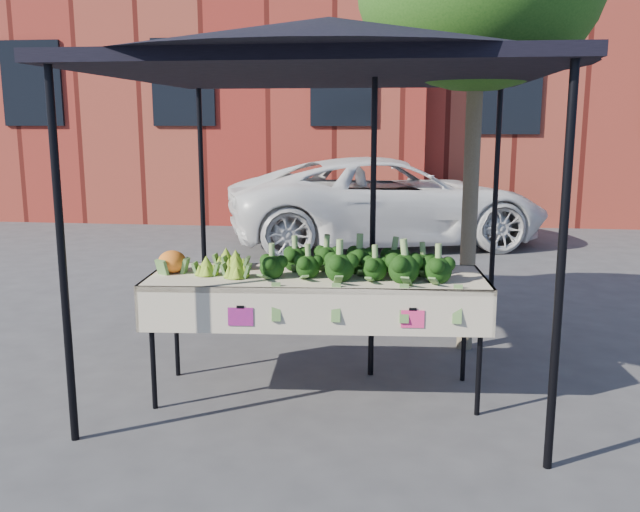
{
  "coord_description": "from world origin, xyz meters",
  "views": [
    {
      "loc": [
        0.66,
        -4.77,
        1.98
      ],
      "look_at": [
        0.05,
        0.17,
        1.0
      ],
      "focal_mm": 38.5,
      "sensor_mm": 36.0,
      "label": 1
    }
  ],
  "objects_px": {
    "canopy": "(328,201)",
    "vehicle": "(390,84)",
    "table": "(317,335)",
    "street_tree": "(473,125)"
  },
  "relations": [
    {
      "from": "canopy",
      "to": "vehicle",
      "type": "distance_m",
      "value": 5.96
    },
    {
      "from": "vehicle",
      "to": "street_tree",
      "type": "height_order",
      "value": "vehicle"
    },
    {
      "from": "canopy",
      "to": "street_tree",
      "type": "height_order",
      "value": "street_tree"
    },
    {
      "from": "table",
      "to": "vehicle",
      "type": "xyz_separation_m",
      "value": [
        0.34,
        6.35,
        2.11
      ]
    },
    {
      "from": "vehicle",
      "to": "street_tree",
      "type": "xyz_separation_m",
      "value": [
        0.83,
        -5.15,
        -0.6
      ]
    },
    {
      "from": "table",
      "to": "vehicle",
      "type": "distance_m",
      "value": 6.7
    },
    {
      "from": "canopy",
      "to": "vehicle",
      "type": "relative_size",
      "value": 0.62
    },
    {
      "from": "canopy",
      "to": "street_tree",
      "type": "bearing_deg",
      "value": 30.78
    },
    {
      "from": "canopy",
      "to": "vehicle",
      "type": "bearing_deg",
      "value": 86.95
    },
    {
      "from": "table",
      "to": "street_tree",
      "type": "height_order",
      "value": "street_tree"
    }
  ]
}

